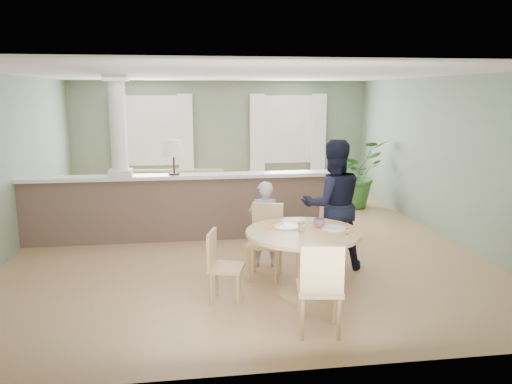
{
  "coord_description": "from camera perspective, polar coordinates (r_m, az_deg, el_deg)",
  "views": [
    {
      "loc": [
        -0.85,
        -7.94,
        2.43
      ],
      "look_at": [
        0.13,
        -1.0,
        1.02
      ],
      "focal_mm": 35.0,
      "sensor_mm": 36.0,
      "label": 1
    }
  ],
  "objects": [
    {
      "name": "chair_side",
      "position": [
        5.91,
        -4.04,
        -8.07
      ],
      "size": [
        0.48,
        0.48,
        0.85
      ],
      "rotation": [
        0.0,
        0.0,
        1.28
      ],
      "color": "tan",
      "rests_on": "ground"
    },
    {
      "name": "room_shell",
      "position": [
        8.63,
        -2.58,
        7.21
      ],
      "size": [
        7.02,
        8.02,
        2.71
      ],
      "color": "gray",
      "rests_on": "ground"
    },
    {
      "name": "child_person",
      "position": [
        7.0,
        0.98,
        -3.7
      ],
      "size": [
        0.46,
        0.32,
        1.23
      ],
      "primitive_type": "imported",
      "rotation": [
        0.0,
        0.0,
        3.08
      ],
      "color": "#A5A5AA",
      "rests_on": "ground"
    },
    {
      "name": "man_person",
      "position": [
        6.96,
        8.74,
        -1.46
      ],
      "size": [
        0.89,
        0.69,
        1.81
      ],
      "primitive_type": "imported",
      "rotation": [
        0.0,
        0.0,
        3.15
      ],
      "color": "black",
      "rests_on": "ground"
    },
    {
      "name": "dining_table",
      "position": [
        5.98,
        5.46,
        -5.99
      ],
      "size": [
        1.36,
        1.36,
        0.93
      ],
      "rotation": [
        0.0,
        0.0,
        -0.18
      ],
      "color": "tan",
      "rests_on": "ground"
    },
    {
      "name": "sofa",
      "position": [
        10.05,
        -10.39,
        -0.28
      ],
      "size": [
        3.13,
        1.47,
        0.88
      ],
      "primitive_type": "imported",
      "rotation": [
        0.0,
        0.0,
        -0.1
      ],
      "color": "olive",
      "rests_on": "ground"
    },
    {
      "name": "chair_far_boy",
      "position": [
        6.65,
        1.14,
        -5.18
      ],
      "size": [
        0.56,
        0.56,
        0.98
      ],
      "rotation": [
        0.0,
        0.0,
        -0.34
      ],
      "color": "tan",
      "rests_on": "ground"
    },
    {
      "name": "ground",
      "position": [
        8.35,
        -1.85,
        -5.6
      ],
      "size": [
        8.0,
        8.0,
        0.0
      ],
      "primitive_type": "plane",
      "color": "tan",
      "rests_on": "ground"
    },
    {
      "name": "pony_wall",
      "position": [
        8.32,
        -8.8,
        -0.75
      ],
      "size": [
        5.32,
        0.38,
        2.7
      ],
      "color": "brown",
      "rests_on": "ground"
    },
    {
      "name": "chair_near",
      "position": [
        5.09,
        7.36,
        -10.5
      ],
      "size": [
        0.51,
        0.51,
        0.99
      ],
      "rotation": [
        0.0,
        0.0,
        2.98
      ],
      "color": "tan",
      "rests_on": "ground"
    },
    {
      "name": "chair_far_man",
      "position": [
        6.79,
        8.66,
        -5.33
      ],
      "size": [
        0.54,
        0.54,
        0.9
      ],
      "rotation": [
        0.0,
        0.0,
        -0.46
      ],
      "color": "tan",
      "rests_on": "ground"
    },
    {
      "name": "houseplant",
      "position": [
        10.9,
        11.09,
        2.08
      ],
      "size": [
        1.68,
        1.62,
        1.44
      ],
      "primitive_type": "imported",
      "rotation": [
        0.0,
        0.0,
        0.52
      ],
      "color": "#30692A",
      "rests_on": "ground"
    }
  ]
}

